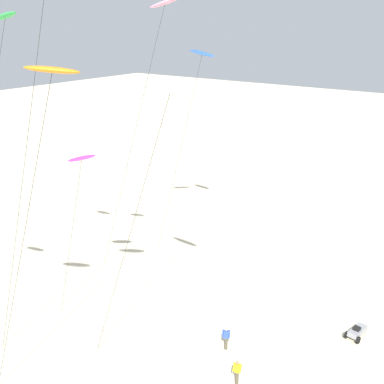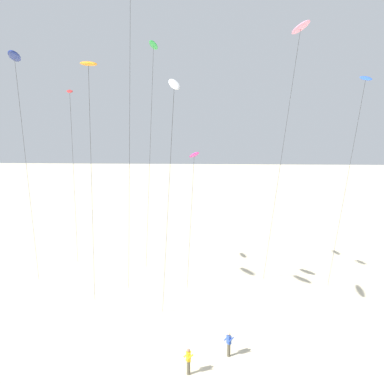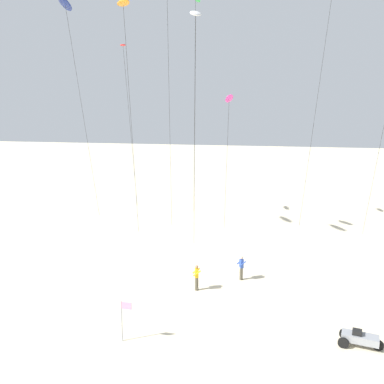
% 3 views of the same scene
% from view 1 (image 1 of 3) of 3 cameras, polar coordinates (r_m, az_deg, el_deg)
% --- Properties ---
extents(ground_plane, '(260.00, 260.00, 0.00)m').
position_cam_1_polar(ground_plane, '(33.95, 11.57, -20.37)').
color(ground_plane, beige).
extents(kite_orange, '(2.69, 7.07, 19.50)m').
position_cam_1_polar(kite_orange, '(24.15, -15.70, 12.78)').
color(kite_orange, orange).
rests_on(kite_orange, ground).
extents(kite_blue, '(1.54, 5.54, 18.95)m').
position_cam_1_polar(kite_blue, '(43.40, 1.05, 15.07)').
color(kite_blue, blue).
rests_on(kite_blue, ground).
extents(kite_magenta, '(1.40, 3.94, 12.90)m').
position_cam_1_polar(kite_magenta, '(34.63, -12.45, 3.54)').
color(kite_magenta, '#D8339E').
rests_on(kite_magenta, ground).
extents(kite_white, '(2.11, 6.95, 18.29)m').
position_cam_1_polar(kite_white, '(27.20, -2.64, 10.91)').
color(kite_white, white).
rests_on(kite_white, ground).
extents(kite_green, '(2.32, 8.16, 21.86)m').
position_cam_1_polar(kite_green, '(32.66, -20.57, 17.49)').
color(kite_green, green).
rests_on(kite_green, ground).
extents(kite_pink, '(2.53, 7.52, 22.92)m').
position_cam_1_polar(kite_pink, '(38.87, -3.23, 20.16)').
color(kite_pink, pink).
rests_on(kite_pink, ground).
extents(kite_flyer_nearest, '(0.65, 0.67, 1.67)m').
position_cam_1_polar(kite_flyer_nearest, '(32.77, 5.13, -19.67)').
color(kite_flyer_nearest, '#4C4738').
rests_on(kite_flyer_nearest, ground).
extents(kite_flyer_middle, '(0.70, 0.71, 1.67)m').
position_cam_1_polar(kite_flyer_middle, '(35.48, 3.89, -16.18)').
color(kite_flyer_middle, '#4C4738').
rests_on(kite_flyer_middle, ground).
extents(beach_buggy, '(2.11, 1.14, 0.82)m').
position_cam_1_polar(beach_buggy, '(38.63, 18.23, -14.79)').
color(beach_buggy, gray).
rests_on(beach_buggy, ground).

